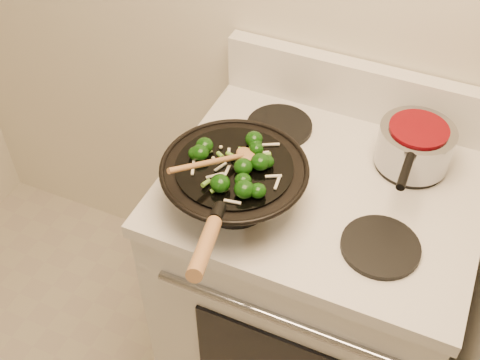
% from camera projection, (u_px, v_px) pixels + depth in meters
% --- Properties ---
extents(stove, '(0.78, 0.67, 1.08)m').
position_uv_depth(stove, '(310.00, 285.00, 1.83)').
color(stove, white).
rests_on(stove, ground).
extents(wok, '(0.35, 0.57, 0.24)m').
position_uv_depth(wok, '(234.00, 182.00, 1.40)').
color(wok, black).
rests_on(wok, stove).
extents(stirfry, '(0.23, 0.22, 0.04)m').
position_uv_depth(stirfry, '(237.00, 164.00, 1.36)').
color(stirfry, '#0D3307').
rests_on(stirfry, wok).
extents(wooden_spoon, '(0.13, 0.22, 0.09)m').
position_uv_depth(wooden_spoon, '(225.00, 159.00, 1.35)').
color(wooden_spoon, '#9C6A3D').
rests_on(wooden_spoon, wok).
extents(saucepan, '(0.19, 0.30, 0.11)m').
position_uv_depth(saucepan, '(415.00, 145.00, 1.50)').
color(saucepan, '#94969C').
rests_on(saucepan, stove).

